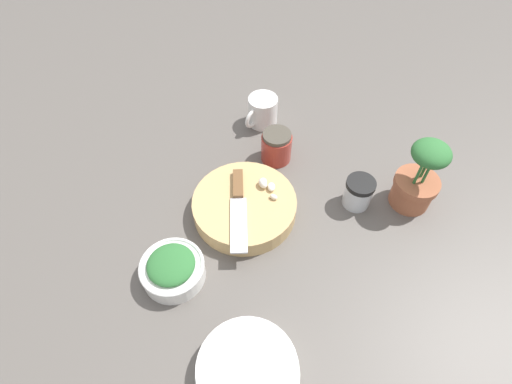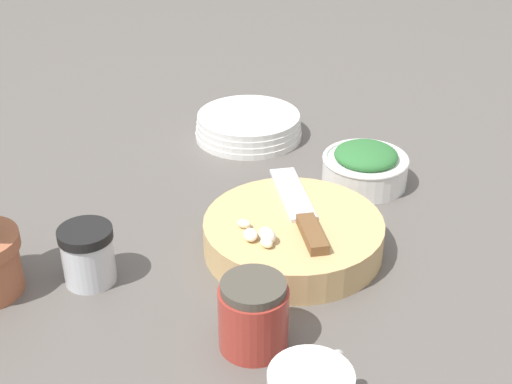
{
  "view_description": "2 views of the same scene",
  "coord_description": "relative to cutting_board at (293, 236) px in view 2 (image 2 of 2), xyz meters",
  "views": [
    {
      "loc": [
        0.42,
        0.29,
        0.73
      ],
      "look_at": [
        0.01,
        -0.02,
        0.08
      ],
      "focal_mm": 28.0,
      "sensor_mm": 36.0,
      "label": 1
    },
    {
      "loc": [
        -0.66,
        -0.35,
        0.52
      ],
      "look_at": [
        -0.0,
        0.0,
        0.08
      ],
      "focal_mm": 50.0,
      "sensor_mm": 36.0,
      "label": 2
    }
  ],
  "objects": [
    {
      "name": "ground_plane",
      "position": [
        -0.02,
        0.04,
        -0.02
      ],
      "size": [
        5.0,
        5.0,
        0.0
      ],
      "primitive_type": "plane",
      "color": "#56514C"
    },
    {
      "name": "cutting_board",
      "position": [
        0.0,
        0.0,
        0.0
      ],
      "size": [
        0.23,
        0.23,
        0.04
      ],
      "color": "tan",
      "rests_on": "ground_plane"
    },
    {
      "name": "chef_knife",
      "position": [
        0.02,
        -0.0,
        0.03
      ],
      "size": [
        0.18,
        0.15,
        0.01
      ],
      "rotation": [
        0.0,
        0.0,
        5.39
      ],
      "color": "brown",
      "rests_on": "cutting_board"
    },
    {
      "name": "garlic_cloves",
      "position": [
        -0.06,
        0.02,
        0.03
      ],
      "size": [
        0.04,
        0.06,
        0.02
      ],
      "color": "#F0E2C4",
      "rests_on": "cutting_board"
    },
    {
      "name": "herb_bowl",
      "position": [
        0.21,
        -0.02,
        0.01
      ],
      "size": [
        0.13,
        0.13,
        0.06
      ],
      "color": "silver",
      "rests_on": "ground_plane"
    },
    {
      "name": "spice_jar",
      "position": [
        -0.17,
        0.18,
        0.01
      ],
      "size": [
        0.06,
        0.06,
        0.07
      ],
      "color": "silver",
      "rests_on": "ground_plane"
    },
    {
      "name": "plate_stack",
      "position": [
        0.26,
        0.21,
        -0.0
      ],
      "size": [
        0.18,
        0.18,
        0.04
      ],
      "color": "silver",
      "rests_on": "ground_plane"
    },
    {
      "name": "honey_jar",
      "position": [
        -0.18,
        -0.04,
        0.02
      ],
      "size": [
        0.07,
        0.07,
        0.08
      ],
      "color": "#9E3328",
      "rests_on": "ground_plane"
    }
  ]
}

